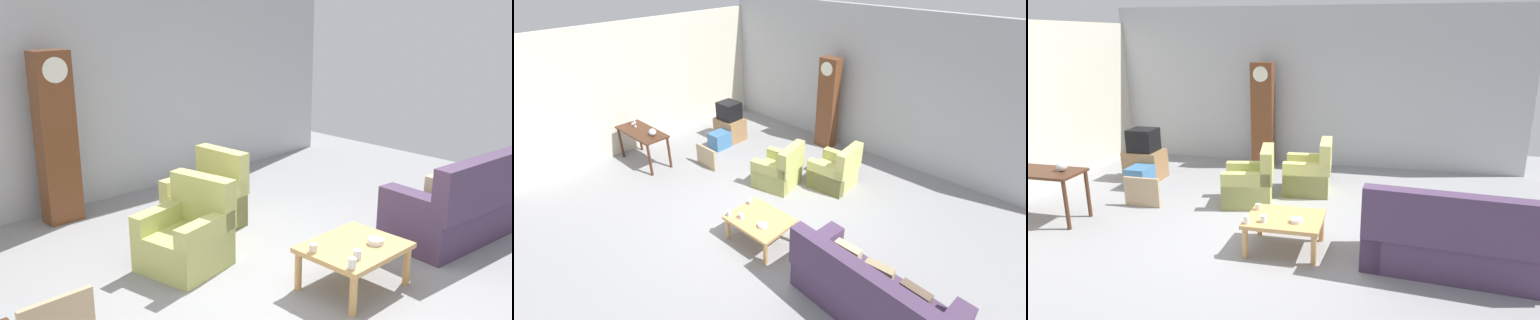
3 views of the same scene
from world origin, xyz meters
TOP-DOWN VIEW (x-y plane):
  - ground_plane at (0.00, 0.00)m, footprint 10.40×10.40m
  - garage_door_wall at (0.00, 3.60)m, footprint 8.40×0.16m
  - couch_floral at (2.39, -0.52)m, footprint 2.17×1.06m
  - armchair_olive_near at (-0.54, 1.06)m, footprint 0.93×0.90m
  - armchair_olive_far at (0.30, 1.78)m, footprint 0.85×0.82m
  - coffee_table_wood at (0.35, -0.40)m, footprint 0.96×0.76m
  - console_table_dark at (-3.34, -0.27)m, footprint 1.30×0.56m
  - grandfather_clock at (-0.91, 3.16)m, footprint 0.44×0.30m
  - tv_stand_cabinet at (-2.86, 1.82)m, footprint 0.68×0.52m
  - tv_crt at (-2.86, 1.82)m, footprint 0.48×0.44m
  - framed_picture_leaning at (-2.18, 0.52)m, footprint 0.60×0.05m
  - storage_box_blue at (-2.69, 1.33)m, footprint 0.37×0.45m
  - glass_dome_cloche at (-2.97, -0.22)m, footprint 0.15×0.15m
  - cup_white_porcelain at (-0.06, -0.68)m, footprint 0.07×0.07m
  - cup_blue_rimmed at (0.13, -0.60)m, footprint 0.08×0.08m
  - cup_cream_tall at (-0.05, -0.23)m, footprint 0.08×0.08m
  - bowl_white_stacked at (0.53, -0.52)m, footprint 0.16×0.16m

SIDE VIEW (x-z plane):
  - ground_plane at x=0.00m, z-range 0.00..0.00m
  - storage_box_blue at x=-2.69m, z-range 0.00..0.38m
  - framed_picture_leaning at x=-2.18m, z-range 0.00..0.48m
  - tv_stand_cabinet at x=-2.86m, z-range 0.00..0.54m
  - armchair_olive_near at x=-0.54m, z-range -0.15..0.77m
  - armchair_olive_far at x=0.30m, z-range -0.15..0.77m
  - couch_floral at x=2.39m, z-range -0.16..0.88m
  - coffee_table_wood at x=0.35m, z-range 0.16..0.59m
  - bowl_white_stacked at x=0.53m, z-range 0.44..0.49m
  - cup_cream_tall at x=-0.05m, z-range 0.44..0.51m
  - cup_blue_rimmed at x=0.13m, z-range 0.44..0.52m
  - cup_white_porcelain at x=-0.06m, z-range 0.44..0.53m
  - console_table_dark at x=-3.34m, z-range 0.27..1.03m
  - tv_crt at x=-2.86m, z-range 0.54..0.96m
  - glass_dome_cloche at x=-2.97m, z-range 0.76..0.91m
  - grandfather_clock at x=-0.91m, z-range 0.01..2.13m
  - garage_door_wall at x=0.00m, z-range 0.00..3.20m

